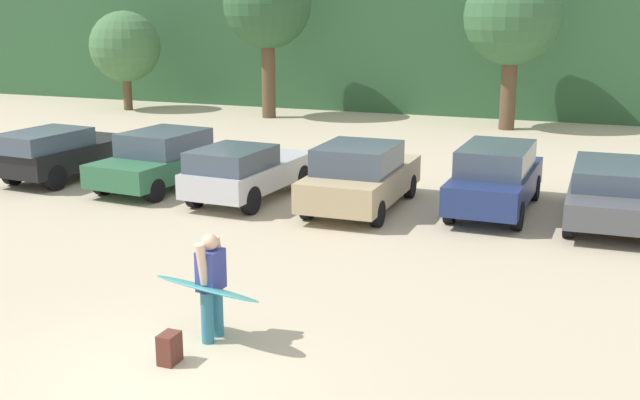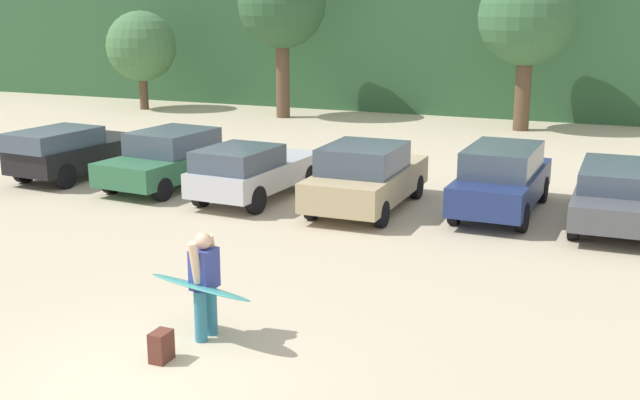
{
  "view_description": "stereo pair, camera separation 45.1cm",
  "coord_description": "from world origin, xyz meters",
  "px_view_note": "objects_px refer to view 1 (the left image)",
  "views": [
    {
      "loc": [
        5.79,
        -8.44,
        5.01
      ],
      "look_at": [
        0.51,
        5.3,
        1.33
      ],
      "focal_mm": 44.61,
      "sensor_mm": 36.0,
      "label": 1
    },
    {
      "loc": [
        6.2,
        -8.27,
        5.01
      ],
      "look_at": [
        0.51,
        5.3,
        1.33
      ],
      "focal_mm": 44.61,
      "sensor_mm": 36.0,
      "label": 2
    }
  ],
  "objects_px": {
    "surfboard_teal": "(206,288)",
    "person_adult": "(211,280)",
    "parked_car_forest_green": "(162,159)",
    "parked_car_silver": "(246,171)",
    "backpack_dropped": "(169,348)",
    "parked_car_black": "(62,152)",
    "parked_car_dark_gray": "(613,190)",
    "parked_car_navy": "(496,177)",
    "parked_car_tan": "(361,176)"
  },
  "relations": [
    {
      "from": "parked_car_forest_green",
      "to": "parked_car_tan",
      "type": "distance_m",
      "value": 5.87
    },
    {
      "from": "parked_car_tan",
      "to": "parked_car_silver",
      "type": "bearing_deg",
      "value": 94.37
    },
    {
      "from": "parked_car_silver",
      "to": "person_adult",
      "type": "relative_size",
      "value": 2.57
    },
    {
      "from": "parked_car_tan",
      "to": "backpack_dropped",
      "type": "bearing_deg",
      "value": -179.21
    },
    {
      "from": "parked_car_black",
      "to": "parked_car_forest_green",
      "type": "xyz_separation_m",
      "value": [
        3.22,
        0.18,
        -0.02
      ]
    },
    {
      "from": "parked_car_forest_green",
      "to": "person_adult",
      "type": "xyz_separation_m",
      "value": [
        6.22,
        -8.57,
        0.14
      ]
    },
    {
      "from": "parked_car_navy",
      "to": "parked_car_dark_gray",
      "type": "relative_size",
      "value": 0.95
    },
    {
      "from": "parked_car_forest_green",
      "to": "parked_car_silver",
      "type": "distance_m",
      "value": 2.88
    },
    {
      "from": "parked_car_navy",
      "to": "parked_car_dark_gray",
      "type": "height_order",
      "value": "parked_car_navy"
    },
    {
      "from": "parked_car_black",
      "to": "backpack_dropped",
      "type": "height_order",
      "value": "parked_car_black"
    },
    {
      "from": "parked_car_black",
      "to": "parked_car_dark_gray",
      "type": "bearing_deg",
      "value": -82.15
    },
    {
      "from": "parked_car_black",
      "to": "parked_car_tan",
      "type": "xyz_separation_m",
      "value": [
        9.08,
        -0.1,
        0.01
      ]
    },
    {
      "from": "parked_car_silver",
      "to": "parked_car_navy",
      "type": "relative_size",
      "value": 0.95
    },
    {
      "from": "parked_car_navy",
      "to": "parked_car_dark_gray",
      "type": "bearing_deg",
      "value": -89.6
    },
    {
      "from": "surfboard_teal",
      "to": "person_adult",
      "type": "bearing_deg",
      "value": -85.17
    },
    {
      "from": "parked_car_dark_gray",
      "to": "parked_car_black",
      "type": "bearing_deg",
      "value": 92.13
    },
    {
      "from": "person_adult",
      "to": "parked_car_dark_gray",
      "type": "bearing_deg",
      "value": -118.13
    },
    {
      "from": "parked_car_forest_green",
      "to": "parked_car_silver",
      "type": "relative_size",
      "value": 1.01
    },
    {
      "from": "parked_car_tan",
      "to": "parked_car_dark_gray",
      "type": "relative_size",
      "value": 0.94
    },
    {
      "from": "parked_car_dark_gray",
      "to": "surfboard_teal",
      "type": "height_order",
      "value": "parked_car_dark_gray"
    },
    {
      "from": "parked_car_dark_gray",
      "to": "person_adult",
      "type": "height_order",
      "value": "person_adult"
    },
    {
      "from": "surfboard_teal",
      "to": "parked_car_navy",
      "type": "bearing_deg",
      "value": -92.98
    },
    {
      "from": "person_adult",
      "to": "backpack_dropped",
      "type": "bearing_deg",
      "value": 82.59
    },
    {
      "from": "parked_car_dark_gray",
      "to": "backpack_dropped",
      "type": "height_order",
      "value": "parked_car_dark_gray"
    },
    {
      "from": "person_adult",
      "to": "backpack_dropped",
      "type": "relative_size",
      "value": 3.73
    },
    {
      "from": "parked_car_forest_green",
      "to": "parked_car_black",
      "type": "bearing_deg",
      "value": 98.71
    },
    {
      "from": "surfboard_teal",
      "to": "backpack_dropped",
      "type": "height_order",
      "value": "surfboard_teal"
    },
    {
      "from": "parked_car_silver",
      "to": "surfboard_teal",
      "type": "height_order",
      "value": "parked_car_silver"
    },
    {
      "from": "parked_car_dark_gray",
      "to": "person_adult",
      "type": "xyz_separation_m",
      "value": [
        -5.49,
        -9.21,
        0.18
      ]
    },
    {
      "from": "parked_car_silver",
      "to": "surfboard_teal",
      "type": "bearing_deg",
      "value": -154.09
    },
    {
      "from": "parked_car_black",
      "to": "parked_car_silver",
      "type": "relative_size",
      "value": 1.03
    },
    {
      "from": "parked_car_navy",
      "to": "backpack_dropped",
      "type": "height_order",
      "value": "parked_car_navy"
    },
    {
      "from": "parked_car_silver",
      "to": "parked_car_tan",
      "type": "distance_m",
      "value": 3.04
    },
    {
      "from": "person_adult",
      "to": "backpack_dropped",
      "type": "height_order",
      "value": "person_adult"
    },
    {
      "from": "parked_car_forest_green",
      "to": "person_adult",
      "type": "relative_size",
      "value": 2.59
    },
    {
      "from": "parked_car_dark_gray",
      "to": "backpack_dropped",
      "type": "xyz_separation_m",
      "value": [
        -5.66,
        -10.17,
        -0.54
      ]
    },
    {
      "from": "parked_car_forest_green",
      "to": "person_adult",
      "type": "distance_m",
      "value": 10.59
    },
    {
      "from": "surfboard_teal",
      "to": "parked_car_black",
      "type": "bearing_deg",
      "value": -28.37
    },
    {
      "from": "parked_car_navy",
      "to": "person_adult",
      "type": "height_order",
      "value": "person_adult"
    },
    {
      "from": "parked_car_silver",
      "to": "parked_car_black",
      "type": "bearing_deg",
      "value": 90.19
    },
    {
      "from": "backpack_dropped",
      "to": "parked_car_silver",
      "type": "bearing_deg",
      "value": 109.66
    },
    {
      "from": "parked_car_black",
      "to": "parked_car_tan",
      "type": "height_order",
      "value": "parked_car_tan"
    },
    {
      "from": "parked_car_silver",
      "to": "backpack_dropped",
      "type": "bearing_deg",
      "value": -156.84
    },
    {
      "from": "parked_car_tan",
      "to": "surfboard_teal",
      "type": "xyz_separation_m",
      "value": [
        0.34,
        -8.42,
        0.03
      ]
    },
    {
      "from": "surfboard_teal",
      "to": "parked_car_tan",
      "type": "bearing_deg",
      "value": -73.93
    },
    {
      "from": "surfboard_teal",
      "to": "parked_car_forest_green",
      "type": "bearing_deg",
      "value": -40.76
    },
    {
      "from": "parked_car_tan",
      "to": "parked_car_navy",
      "type": "height_order",
      "value": "parked_car_navy"
    },
    {
      "from": "parked_car_black",
      "to": "parked_car_silver",
      "type": "bearing_deg",
      "value": -88.6
    },
    {
      "from": "parked_car_forest_green",
      "to": "backpack_dropped",
      "type": "xyz_separation_m",
      "value": [
        6.05,
        -9.53,
        -0.58
      ]
    },
    {
      "from": "parked_car_dark_gray",
      "to": "surfboard_teal",
      "type": "bearing_deg",
      "value": 148.42
    }
  ]
}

